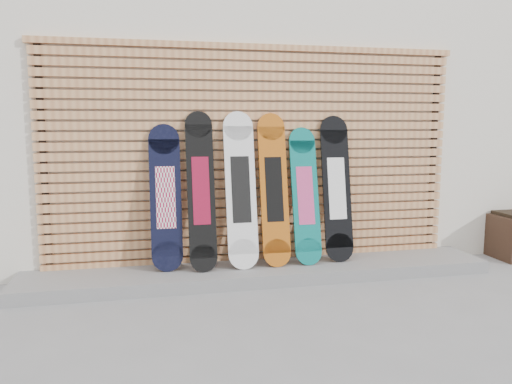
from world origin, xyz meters
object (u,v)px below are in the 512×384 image
snowboard_2 (241,190)px  snowboard_5 (337,188)px  snowboard_1 (201,191)px  snowboard_3 (274,189)px  snowboard_0 (166,197)px  snowboard_4 (305,195)px

snowboard_2 → snowboard_5: bearing=1.4°
snowboard_1 → snowboard_3: (0.72, 0.01, -0.01)m
snowboard_0 → snowboard_1: bearing=-7.5°
snowboard_0 → snowboard_3: (1.06, -0.04, 0.05)m
snowboard_1 → snowboard_5: 1.39m
snowboard_0 → snowboard_5: bearing=-0.6°
snowboard_1 → snowboard_5: bearing=1.1°
snowboard_1 → snowboard_3: bearing=0.7°
snowboard_1 → snowboard_5: size_ratio=1.03×
snowboard_3 → snowboard_5: snowboard_3 is taller
snowboard_0 → snowboard_2: snowboard_2 is taller
snowboard_0 → snowboard_5: snowboard_5 is taller
snowboard_1 → snowboard_2: same height
snowboard_1 → snowboard_4: bearing=0.3°
snowboard_2 → snowboard_3: 0.34m
snowboard_1 → snowboard_5: snowboard_1 is taller
snowboard_1 → snowboard_0: bearing=172.5°
snowboard_3 → snowboard_4: 0.33m
snowboard_4 → snowboard_2: bearing=-179.8°
snowboard_1 → snowboard_3: 0.72m
snowboard_4 → snowboard_5: 0.35m
snowboard_0 → snowboard_5: (1.73, -0.02, 0.04)m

